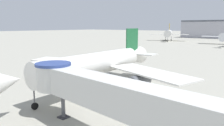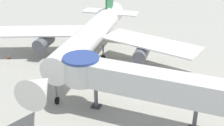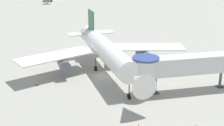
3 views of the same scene
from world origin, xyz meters
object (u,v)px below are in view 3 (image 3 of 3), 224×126
(jet_bridge, at_px, (196,64))
(traffic_cone_near_nose, at_px, (138,126))
(main_airplane, at_px, (107,52))
(traffic_cone_port_wing, at_px, (37,83))

(jet_bridge, xyz_separation_m, traffic_cone_near_nose, (-12.80, -8.47, -4.14))
(traffic_cone_near_nose, bearing_deg, main_airplane, 86.43)
(main_airplane, distance_m, jet_bridge, 15.91)
(main_airplane, bearing_deg, jet_bridge, -45.06)
(main_airplane, xyz_separation_m, traffic_cone_near_nose, (-1.21, -19.37, -3.84))
(main_airplane, relative_size, jet_bridge, 1.38)
(main_airplane, height_order, traffic_cone_port_wing, main_airplane)
(main_airplane, distance_m, traffic_cone_near_nose, 19.79)
(jet_bridge, relative_size, traffic_cone_near_nose, 36.36)
(main_airplane, bearing_deg, traffic_cone_port_wing, -172.82)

